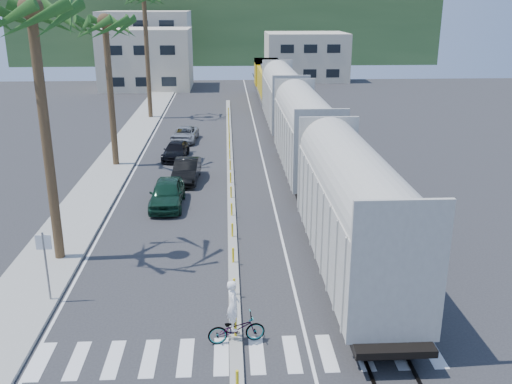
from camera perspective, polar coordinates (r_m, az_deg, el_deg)
The scene contains 16 objects.
ground at distance 21.72m, azimuth -2.10°, elevation -13.06°, with size 140.00×140.00×0.00m, color #28282B.
sidewalk at distance 45.72m, azimuth -13.38°, elevation 3.67°, with size 3.00×90.00×0.15m, color gray.
rails at distance 48.16m, azimuth 3.30°, elevation 4.83°, with size 1.56×100.00×0.06m.
median at distance 40.09m, azimuth -2.59°, elevation 2.12°, with size 0.45×60.00×0.85m.
crosswalk at distance 20.04m, azimuth -2.00°, elevation -16.03°, with size 14.00×2.20×0.01m, color silver.
lane_markings at distance 45.02m, azimuth -5.39°, elevation 3.77°, with size 9.42×90.00×0.01m.
freight_train at distance 43.78m, azimuth 3.92°, elevation 7.29°, with size 3.00×60.94×5.85m.
palm_trees at distance 41.97m, azimuth -14.50°, elevation 17.16°, with size 3.50×37.20×13.75m.
street_sign at distance 23.65m, azimuth -20.33°, elevation -6.13°, with size 0.60×0.08×3.00m.
buildings at distance 90.66m, azimuth -7.11°, elevation 13.90°, with size 38.00×27.00×10.00m.
hillside at distance 118.64m, azimuth -3.00°, elevation 15.85°, with size 80.00×20.00×12.00m, color #385628.
car_lead at distance 33.52m, azimuth -8.88°, elevation -0.13°, with size 1.89×4.67×1.59m, color #103222.
car_second at distance 38.16m, azimuth -6.96°, elevation 2.16°, with size 1.79×4.52×1.46m, color black.
car_third at distance 43.92m, azimuth -8.03°, elevation 4.12°, with size 2.07×4.35×1.22m, color black.
car_rear at distance 49.36m, azimuth -7.13°, elevation 5.74°, with size 2.32×4.50×1.21m, color #A3A5A8.
cyclist at distance 20.33m, azimuth -2.06°, elevation -12.95°, with size 1.26×2.20×2.39m.
Camera 1 is at (-0.19, -18.52, 11.35)m, focal length 40.00 mm.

